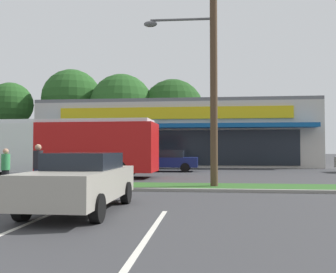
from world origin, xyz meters
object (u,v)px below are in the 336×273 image
object	(u,v)px
utility_pole	(210,62)
city_bus	(54,146)
pedestrian_by_pole	(38,168)
car_2	(82,181)
car_3	(167,160)
pedestrian_mid	(5,169)

from	to	relation	value
utility_pole	city_bus	xyz separation A→B (m)	(-8.88, 5.26, -3.40)
city_bus	pedestrian_by_pole	bearing A→B (deg)	110.55
car_2	pedestrian_by_pole	bearing A→B (deg)	-141.97
car_3	pedestrian_by_pole	bearing A→B (deg)	74.85
pedestrian_by_pole	pedestrian_mid	bearing A→B (deg)	137.67
pedestrian_mid	car_2	bearing A→B (deg)	48.76
city_bus	car_2	world-z (taller)	city_bus
utility_pole	car_3	xyz separation A→B (m)	(-2.98, 11.24, -4.39)
pedestrian_mid	utility_pole	bearing A→B (deg)	101.68
pedestrian_by_pole	pedestrian_mid	world-z (taller)	pedestrian_by_pole
pedestrian_by_pole	city_bus	bearing A→B (deg)	78.48
car_3	pedestrian_by_pole	xyz separation A→B (m)	(-3.50, -12.93, 0.12)
car_3	pedestrian_mid	world-z (taller)	pedestrian_mid
utility_pole	city_bus	size ratio (longest dim) A/B	0.81
utility_pole	pedestrian_mid	bearing A→B (deg)	-170.15
car_2	pedestrian_mid	xyz separation A→B (m)	(-4.58, 4.28, 0.03)
pedestrian_by_pole	pedestrian_mid	distance (m)	1.50
car_2	car_3	xyz separation A→B (m)	(0.39, 16.91, -0.01)
utility_pole	car_3	world-z (taller)	utility_pole
car_2	utility_pole	bearing A→B (deg)	149.25
city_bus	car_2	size ratio (longest dim) A/B	2.60
city_bus	pedestrian_by_pole	distance (m)	7.40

